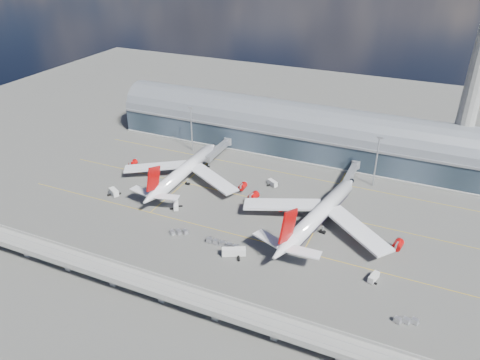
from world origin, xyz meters
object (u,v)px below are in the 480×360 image
at_px(service_truck_4, 338,217).
at_px(cargo_train_0, 179,232).
at_px(floodlight_mast_right, 376,160).
at_px(service_truck_3, 374,277).
at_px(airliner_left, 183,171).
at_px(service_truck_0, 176,206).
at_px(floodlight_mast_left, 191,128).
at_px(airliner_right, 318,215).
at_px(service_truck_2, 234,252).
at_px(control_tower, 477,74).
at_px(cargo_train_2, 406,321).
at_px(service_truck_5, 273,183).
at_px(service_truck_1, 114,192).
at_px(cargo_train_1, 223,244).

bearing_deg(service_truck_4, cargo_train_0, -142.28).
bearing_deg(floodlight_mast_right, service_truck_3, -79.79).
height_order(airliner_left, service_truck_0, airliner_left).
bearing_deg(floodlight_mast_left, airliner_right, -28.47).
distance_m(floodlight_mast_right, service_truck_2, 87.70).
bearing_deg(control_tower, service_truck_4, -123.67).
bearing_deg(cargo_train_2, floodlight_mast_right, 35.41).
relative_size(service_truck_2, service_truck_5, 1.59).
xyz_separation_m(floodlight_mast_left, service_truck_4, (91.78, -36.88, -12.31)).
height_order(service_truck_1, service_truck_4, service_truck_1).
bearing_deg(service_truck_3, airliner_right, 154.35).
relative_size(airliner_left, service_truck_4, 14.58).
distance_m(control_tower, cargo_train_0, 151.71).
distance_m(floodlight_mast_left, service_truck_5, 60.31).
bearing_deg(cargo_train_0, cargo_train_2, -69.36).
height_order(service_truck_2, service_truck_3, service_truck_2).
relative_size(airliner_left, service_truck_0, 10.76).
distance_m(cargo_train_0, cargo_train_1, 19.92).
height_order(airliner_right, service_truck_4, airliner_right).
relative_size(airliner_left, service_truck_3, 11.92).
bearing_deg(cargo_train_2, floodlight_mast_left, 74.24).
height_order(service_truck_3, cargo_train_0, service_truck_3).
bearing_deg(airliner_left, cargo_train_0, -63.15).
bearing_deg(cargo_train_2, service_truck_5, 65.29).
xyz_separation_m(airliner_right, service_truck_2, (-23.96, -31.56, -4.25)).
xyz_separation_m(service_truck_2, cargo_train_2, (64.27, -9.12, -0.80)).
height_order(service_truck_1, cargo_train_2, service_truck_1).
height_order(control_tower, service_truck_5, control_tower).
distance_m(airliner_right, service_truck_2, 39.85).
relative_size(service_truck_3, service_truck_4, 1.22).
bearing_deg(service_truck_0, cargo_train_0, -87.19).
bearing_deg(service_truck_4, cargo_train_1, -130.38).
distance_m(airliner_right, service_truck_4, 12.28).
bearing_deg(service_truck_2, floodlight_mast_right, -53.69).
distance_m(control_tower, floodlight_mast_right, 58.76).
bearing_deg(airliner_right, cargo_train_0, -141.10).
distance_m(airliner_right, cargo_train_2, 57.49).
bearing_deg(floodlight_mast_right, cargo_train_2, -73.51).
xyz_separation_m(service_truck_2, service_truck_4, (30.29, 41.01, -0.39)).
distance_m(airliner_left, service_truck_2, 64.18).
relative_size(service_truck_1, cargo_train_1, 0.43).
bearing_deg(service_truck_1, service_truck_3, -66.93).
xyz_separation_m(floodlight_mast_left, airliner_right, (85.44, -46.32, -7.67)).
bearing_deg(service_truck_0, cargo_train_1, -59.25).
bearing_deg(service_truck_2, control_tower, -62.15).
xyz_separation_m(airliner_right, cargo_train_2, (40.31, -40.68, -5.05)).
bearing_deg(cargo_train_1, cargo_train_2, -100.60).
bearing_deg(service_truck_1, airliner_left, -14.90).
height_order(airliner_left, cargo_train_2, airliner_left).
relative_size(service_truck_1, service_truck_3, 1.08).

